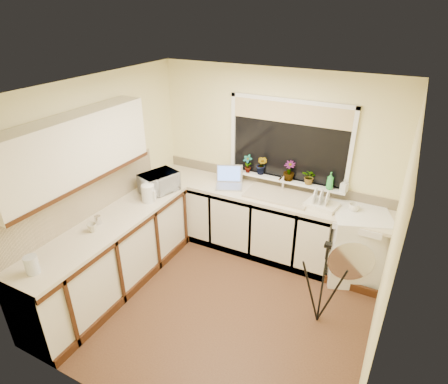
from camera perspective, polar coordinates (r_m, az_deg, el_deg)
The scene contains 34 objects.
floor at distance 4.55m, azimuth -0.37°, elevation -16.59°, with size 3.20×3.20×0.00m, color brown.
ceiling at distance 3.37m, azimuth -0.49°, elevation 15.26°, with size 3.20×3.20×0.00m, color white.
wall_back at distance 5.05m, azimuth 7.46°, elevation 4.52°, with size 3.20×3.20×0.00m, color beige.
wall_front at distance 2.83m, azimuth -15.21°, elevation -16.68°, with size 3.20×3.20×0.00m, color beige.
wall_left at distance 4.68m, azimuth -18.08°, elevation 1.51°, with size 3.00×3.00×0.00m, color beige.
wall_right at distance 3.49m, azimuth 23.89°, elevation -8.82°, with size 3.00×3.00×0.00m, color beige.
base_cabinet_back at distance 5.27m, azimuth 2.49°, elevation -3.97°, with size 2.55×0.60×0.86m, color silver.
base_cabinet_left at distance 4.71m, azimuth -16.54°, elevation -9.40°, with size 0.54×2.40×0.86m, color silver.
worktop_back at distance 4.94m, azimuth 6.01°, elevation -0.35°, with size 3.20×0.60×0.04m, color beige.
worktop_left at distance 4.46m, azimuth -17.29°, elevation -4.72°, with size 0.60×2.40×0.04m, color beige.
upper_cabinet at distance 4.08m, azimuth -21.90°, elevation 5.92°, with size 0.28×1.90×0.70m, color silver.
splashback_left at distance 4.54m, azimuth -20.36°, elevation -1.13°, with size 0.02×2.40×0.45m, color beige.
splashback_back at distance 5.14m, azimuth 7.25°, elevation 1.85°, with size 3.20×0.02×0.14m, color beige.
window_glass at distance 4.87m, azimuth 9.85°, elevation 7.57°, with size 1.50×0.02×1.00m, color black.
window_blind at distance 4.74m, azimuth 10.11°, elevation 11.76°, with size 1.50×0.02×0.25m, color tan.
windowsill at distance 5.01m, azimuth 9.20°, elevation 1.83°, with size 1.60×0.14×0.03m, color white.
sink at distance 4.87m, azimuth 8.22°, elevation -0.49°, with size 0.82×0.46×0.03m, color tan.
faucet at distance 4.97m, azimuth 9.00°, elevation 1.45°, with size 0.03×0.03×0.24m, color silver.
washing_machine at distance 4.94m, azimuth 19.48°, elevation -7.63°, with size 0.65×0.62×0.92m, color white.
laptop at distance 5.09m, azimuth 0.81°, elevation 1.79°, with size 0.44×0.41×0.26m.
kettle at distance 4.75m, azimuth -11.48°, elevation -0.23°, with size 0.16×0.16×0.22m, color silver.
dish_rack at distance 4.71m, azimuth 14.67°, elevation -1.93°, with size 0.37×0.28×0.06m, color silver.
tripod at distance 4.15m, azimuth 14.77°, elevation -13.36°, with size 0.49×0.49×1.02m, color black, non-canonical shape.
glass_jug at distance 3.90m, azimuth -27.25°, elevation -9.84°, with size 0.12×0.12×0.18m, color silver.
steel_jar at distance 4.44m, azimuth -18.67°, elevation -4.05°, with size 0.07×0.07×0.10m, color silver.
microwave at distance 4.96m, azimuth -9.88°, elevation 1.44°, with size 0.47×0.32×0.26m, color silver.
plant_a at distance 5.10m, azimuth 3.61°, elevation 4.32°, with size 0.13×0.09×0.25m, color #999999.
plant_b at distance 5.05m, azimuth 5.77°, elevation 4.10°, with size 0.15×0.12×0.27m, color #999999.
plant_c at distance 4.92m, azimuth 9.89°, elevation 3.18°, with size 0.15×0.15×0.26m, color #999999.
plant_d at distance 4.88m, azimuth 12.93°, elevation 2.25°, with size 0.18×0.16×0.20m, color #999999.
soap_bottle_green at distance 4.80m, azimuth 15.87°, elevation 1.65°, with size 0.09×0.09×0.23m, color green.
soap_bottle_clear at distance 4.80m, azimuth 17.87°, elevation 0.97°, with size 0.08×0.08×0.17m, color #999999.
cup_back at distance 4.72m, azimuth 19.15°, elevation -2.26°, with size 0.12×0.12×0.10m, color silver.
cup_left at distance 4.32m, azimuth -19.45°, elevation -5.15°, with size 0.10×0.10×0.10m, color #BEB69D.
Camera 1 is at (1.52, -2.92, 3.13)m, focal length 29.99 mm.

